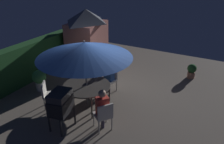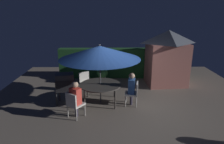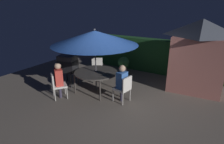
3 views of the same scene
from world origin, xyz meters
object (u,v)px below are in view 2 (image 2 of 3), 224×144
object	(u,v)px
chair_far_side	(134,92)
bbq_grill	(65,83)
patio_table	(100,85)
person_in_blue	(132,85)
patio_umbrella	(100,52)
person_in_red	(75,95)
potted_plant_by_grill	(102,74)
chair_near_shed	(74,103)
chair_toward_hedge	(85,81)
garden_shed	(167,58)

from	to	relation	value
chair_far_side	bbq_grill	bearing A→B (deg)	176.41
patio_table	chair_far_side	bearing A→B (deg)	-9.23
chair_far_side	person_in_blue	bearing A→B (deg)	170.77
patio_umbrella	person_in_red	size ratio (longest dim) A/B	2.37
potted_plant_by_grill	chair_near_shed	bearing A→B (deg)	-103.90
patio_umbrella	chair_near_shed	world-z (taller)	patio_umbrella
patio_table	chair_toward_hedge	bearing A→B (deg)	123.55
bbq_grill	person_in_blue	size ratio (longest dim) A/B	0.95
chair_near_shed	person_in_red	distance (m)	0.28
bbq_grill	garden_shed	bearing A→B (deg)	25.51
garden_shed	chair_toward_hedge	xyz separation A→B (m)	(-3.76, -1.00, -0.81)
garden_shed	patio_umbrella	bearing A→B (deg)	-146.14
person_in_blue	chair_toward_hedge	bearing A→B (deg)	146.33
chair_far_side	patio_umbrella	bearing A→B (deg)	170.77
garden_shed	chair_far_side	bearing A→B (deg)	-128.67
garden_shed	person_in_red	size ratio (longest dim) A/B	2.07
patio_umbrella	chair_near_shed	xyz separation A→B (m)	(-0.82, -1.13, -1.48)
chair_toward_hedge	person_in_blue	bearing A→B (deg)	-33.67
patio_umbrella	person_in_blue	distance (m)	1.70
patio_umbrella	garden_shed	bearing A→B (deg)	33.86
patio_table	potted_plant_by_grill	bearing A→B (deg)	90.13
person_in_red	chair_toward_hedge	bearing A→B (deg)	88.11
patio_umbrella	potted_plant_by_grill	size ratio (longest dim) A/B	3.66
patio_umbrella	bbq_grill	xyz separation A→B (m)	(-1.33, -0.04, -1.15)
potted_plant_by_grill	chair_far_side	bearing A→B (deg)	-61.97
potted_plant_by_grill	garden_shed	bearing A→B (deg)	-2.02
bbq_grill	chair_far_side	world-z (taller)	bbq_grill
patio_table	chair_near_shed	xyz separation A→B (m)	(-0.82, -1.13, -0.20)
patio_table	chair_far_side	distance (m)	1.29
chair_far_side	potted_plant_by_grill	distance (m)	2.68
garden_shed	chair_far_side	size ratio (longest dim) A/B	2.90
patio_umbrella	chair_far_side	distance (m)	1.95
patio_table	bbq_grill	size ratio (longest dim) A/B	1.31
chair_near_shed	chair_toward_hedge	distance (m)	2.19
chair_near_shed	garden_shed	bearing A→B (deg)	39.40
chair_toward_hedge	potted_plant_by_grill	size ratio (longest dim) A/B	1.11
patio_umbrella	chair_toward_hedge	distance (m)	1.94
chair_near_shed	person_in_blue	xyz separation A→B (m)	(1.99, 0.94, 0.26)
patio_table	person_in_red	size ratio (longest dim) A/B	1.25
chair_far_side	person_in_blue	size ratio (longest dim) A/B	0.71
chair_far_side	potted_plant_by_grill	xyz separation A→B (m)	(-1.26, 2.36, -0.05)
potted_plant_by_grill	person_in_red	xyz separation A→B (m)	(-0.77, -3.23, 0.31)
patio_umbrella	bbq_grill	distance (m)	1.76
chair_toward_hedge	potted_plant_by_grill	xyz separation A→B (m)	(0.70, 1.10, -0.05)
garden_shed	patio_umbrella	distance (m)	3.74
person_in_blue	patio_umbrella	bearing A→B (deg)	170.77
chair_far_side	potted_plant_by_grill	size ratio (longest dim) A/B	1.11
patio_umbrella	person_in_red	distance (m)	1.79
chair_near_shed	person_in_blue	bearing A→B (deg)	25.40
patio_table	chair_toward_hedge	distance (m)	1.28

